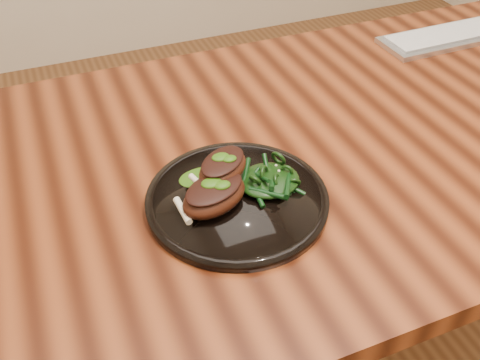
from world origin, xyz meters
The scene contains 7 objects.
desk centered at (0.00, 0.00, 0.67)m, with size 1.60×0.80×0.75m.
plate centered at (-0.25, -0.11, 0.76)m, with size 0.28×0.28×0.02m.
lamb_chop_front centered at (-0.29, -0.12, 0.79)m, with size 0.13×0.11×0.05m.
lamb_chop_back centered at (-0.26, -0.08, 0.81)m, with size 0.11×0.10×0.04m.
herb_smear centered at (-0.28, -0.05, 0.77)m, with size 0.08×0.05×0.00m, color #1A4107.
greens_heap centered at (-0.19, -0.10, 0.78)m, with size 0.10×0.09×0.04m.
keyboard centered at (0.45, 0.24, 0.76)m, with size 0.37×0.12×0.02m.
Camera 1 is at (-0.47, -0.67, 1.31)m, focal length 40.00 mm.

